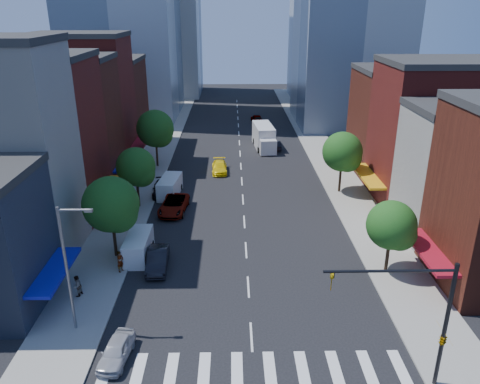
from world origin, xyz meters
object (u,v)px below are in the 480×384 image
at_px(traffic_car_far, 257,118).
at_px(box_truck, 264,138).
at_px(cargo_van_near, 138,247).
at_px(parked_car_second, 158,260).
at_px(pedestrian_near, 120,261).
at_px(cargo_van_far, 170,187).
at_px(traffic_car_oncoming, 276,145).
at_px(parked_car_rear, 162,189).
at_px(taxi, 219,167).
at_px(parked_car_third, 174,205).
at_px(parked_car_front, 116,351).
at_px(pedestrian_far, 77,286).

relative_size(traffic_car_far, box_truck, 0.51).
height_order(cargo_van_near, traffic_car_far, cargo_van_near).
relative_size(parked_car_second, pedestrian_near, 2.58).
bearing_deg(traffic_car_far, pedestrian_near, 68.43).
distance_m(cargo_van_far, box_truck, 23.17).
bearing_deg(traffic_car_oncoming, parked_car_rear, 49.33).
distance_m(traffic_car_far, pedestrian_near, 55.73).
bearing_deg(traffic_car_far, cargo_van_far, 64.89).
bearing_deg(pedestrian_near, taxi, 13.20).
distance_m(cargo_van_near, taxi, 23.70).
xyz_separation_m(cargo_van_far, traffic_car_oncoming, (14.08, 18.86, -0.42)).
bearing_deg(parked_car_rear, cargo_van_far, -21.99).
height_order(taxi, traffic_car_far, traffic_car_far).
bearing_deg(taxi, parked_car_rear, -131.74).
bearing_deg(box_truck, cargo_van_near, -116.69).
relative_size(parked_car_second, parked_car_third, 0.82).
distance_m(parked_car_front, parked_car_rear, 27.72).
bearing_deg(traffic_car_oncoming, box_truck, -24.70).
relative_size(parked_car_rear, box_truck, 0.55).
height_order(cargo_van_near, cargo_van_far, cargo_van_far).
xyz_separation_m(traffic_car_oncoming, traffic_car_far, (-2.02, 17.98, 0.13)).
bearing_deg(cargo_van_near, traffic_car_far, 76.14).
xyz_separation_m(cargo_van_near, cargo_van_far, (0.98, 14.57, 0.03)).
bearing_deg(parked_car_front, box_truck, 82.32).
relative_size(parked_car_front, pedestrian_far, 2.30).
bearing_deg(pedestrian_near, traffic_car_far, 15.34).
height_order(taxi, pedestrian_far, pedestrian_far).
bearing_deg(traffic_car_oncoming, parked_car_front, 71.48).
height_order(parked_car_front, cargo_van_far, cargo_van_far).
bearing_deg(cargo_van_near, traffic_car_oncoming, 66.12).
xyz_separation_m(parked_car_second, taxi, (4.64, 24.55, -0.08)).
bearing_deg(taxi, box_truck, 57.89).
xyz_separation_m(parked_car_front, cargo_van_far, (-0.01, 27.39, 0.40)).
relative_size(cargo_van_far, taxi, 1.09).
bearing_deg(traffic_car_oncoming, cargo_van_near, 64.15).
bearing_deg(parked_car_front, cargo_van_near, 101.37).
relative_size(parked_car_third, parked_car_rear, 1.17).
relative_size(parked_car_rear, cargo_van_near, 1.00).
relative_size(parked_car_second, parked_car_rear, 0.96).
height_order(parked_car_third, pedestrian_far, pedestrian_far).
relative_size(pedestrian_near, pedestrian_far, 1.09).
bearing_deg(pedestrian_far, parked_car_third, 179.83).
distance_m(parked_car_second, pedestrian_far, 6.90).
bearing_deg(parked_car_front, parked_car_rear, 99.00).
height_order(traffic_car_oncoming, pedestrian_far, pedestrian_far).
xyz_separation_m(parked_car_third, traffic_car_far, (11.03, 41.56, -0.03)).
bearing_deg(parked_car_second, cargo_van_far, 90.80).
bearing_deg(parked_car_third, pedestrian_near, -98.46).
distance_m(parked_car_front, traffic_car_far, 65.36).
height_order(parked_car_rear, traffic_car_far, traffic_car_far).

